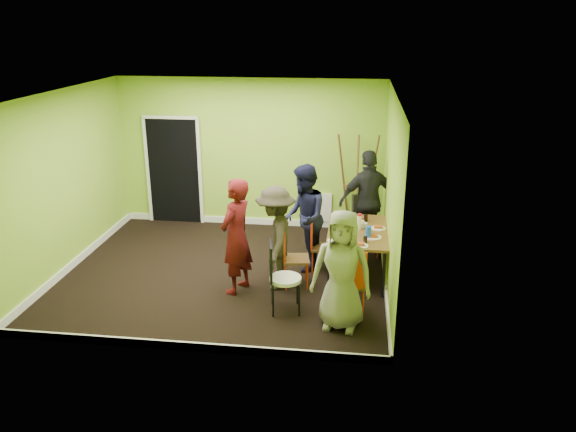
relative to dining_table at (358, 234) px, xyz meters
name	(u,v)px	position (x,y,z in m)	size (l,w,h in m)	color
ground	(226,272)	(-2.05, -0.16, -0.70)	(5.00, 5.00, 0.00)	black
room_walls	(223,212)	(-2.07, -0.11, 0.29)	(5.04, 4.54, 2.82)	#92C231
dining_table	(358,234)	(0.00, 0.00, 0.00)	(0.90, 1.50, 0.75)	black
chair_left_far	(317,242)	(-0.62, 0.09, -0.21)	(0.40, 0.40, 0.86)	#E93F15
chair_left_near	(291,254)	(-0.97, -0.47, -0.18)	(0.44, 0.43, 0.91)	#E93F15
chair_back_end	(365,212)	(0.11, 0.99, 0.01)	(0.50, 0.56, 1.00)	#E93F15
chair_front_end	(349,280)	(-0.09, -1.33, -0.15)	(0.50, 0.50, 0.97)	#E93F15
chair_bentwood	(280,274)	(-1.02, -1.26, -0.14)	(0.46, 0.45, 1.00)	black
easel	(357,185)	(-0.04, 1.87, 0.24)	(0.76, 0.71, 1.89)	brown
plate_near_left	(340,220)	(-0.28, 0.39, 0.06)	(0.21, 0.21, 0.01)	white
plate_near_right	(335,241)	(-0.32, -0.48, 0.06)	(0.23, 0.23, 0.01)	white
plate_far_back	(360,219)	(0.03, 0.50, 0.06)	(0.25, 0.25, 0.01)	white
plate_far_front	(360,246)	(0.03, -0.62, 0.06)	(0.24, 0.24, 0.01)	white
plate_wall_back	(378,228)	(0.31, 0.11, 0.06)	(0.23, 0.23, 0.01)	white
plate_wall_front	(373,237)	(0.23, -0.27, 0.06)	(0.24, 0.24, 0.01)	white
thermos	(359,222)	(0.02, 0.04, 0.17)	(0.06, 0.06, 0.22)	white
blue_bottle	(368,232)	(0.15, -0.29, 0.14)	(0.08, 0.08, 0.18)	blue
orange_bottle	(352,224)	(-0.09, 0.17, 0.09)	(0.03, 0.03, 0.08)	#E93F15
glass_mid	(348,221)	(-0.16, 0.26, 0.11)	(0.07, 0.07, 0.10)	black
glass_back	(366,218)	(0.12, 0.42, 0.11)	(0.07, 0.07, 0.10)	black
glass_front	(365,240)	(0.11, -0.49, 0.10)	(0.06, 0.06, 0.09)	black
cup_a	(350,231)	(-0.11, -0.19, 0.10)	(0.12, 0.12, 0.10)	white
cup_b	(364,225)	(0.10, 0.11, 0.10)	(0.09, 0.09, 0.09)	white
person_standing	(236,236)	(-1.73, -0.74, 0.16)	(0.62, 0.41, 1.71)	#4F0D10
person_left_far	(304,218)	(-0.84, 0.19, 0.15)	(0.82, 0.64, 1.69)	black
person_left_near	(276,238)	(-1.19, -0.54, 0.08)	(1.00, 0.58, 1.55)	#2B261C
person_back_end	(369,201)	(0.17, 1.08, 0.18)	(1.03, 0.43, 1.75)	black
person_front_end	(342,270)	(-0.19, -1.57, 0.10)	(0.78, 0.51, 1.59)	gray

